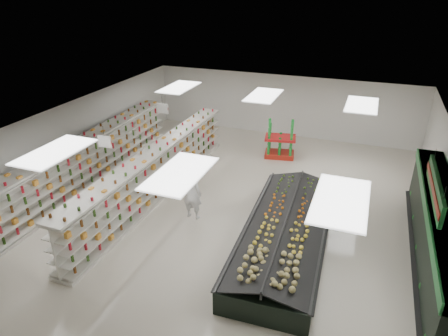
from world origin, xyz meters
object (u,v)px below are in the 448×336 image
at_px(gondola_left, 89,162).
at_px(gondola_center, 157,174).
at_px(shopper_background, 212,131).
at_px(produce_island, 286,232).
at_px(shopper_main, 192,193).
at_px(soda_endcap, 280,139).

bearing_deg(gondola_left, gondola_center, 0.21).
bearing_deg(gondola_center, gondola_left, -178.38).
bearing_deg(gondola_left, shopper_background, 57.08).
bearing_deg(gondola_center, produce_island, -15.20).
bearing_deg(gondola_center, shopper_main, -27.53).
height_order(shopper_main, shopper_background, shopper_main).
xyz_separation_m(produce_island, shopper_background, (-5.22, 6.67, 0.39)).
height_order(gondola_left, gondola_center, gondola_left).
height_order(gondola_left, soda_endcap, gondola_left).
height_order(gondola_center, shopper_background, gondola_center).
xyz_separation_m(soda_endcap, shopper_main, (-1.63, -6.28, 0.09)).
xyz_separation_m(gondola_left, soda_endcap, (6.68, 5.32, -0.03)).
bearing_deg(produce_island, shopper_background, 128.07).
height_order(soda_endcap, shopper_main, shopper_main).
bearing_deg(shopper_main, produce_island, 176.49).
bearing_deg(produce_island, gondola_center, 164.51).
xyz_separation_m(gondola_center, soda_endcap, (3.60, 5.24, 0.00)).
xyz_separation_m(gondola_center, shopper_main, (1.97, -1.04, 0.09)).
height_order(gondola_center, shopper_main, shopper_main).
xyz_separation_m(soda_endcap, shopper_background, (-3.43, -0.07, -0.01)).
xyz_separation_m(gondola_left, shopper_main, (5.05, -0.97, 0.06)).
relative_size(gondola_center, shopper_background, 6.33).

